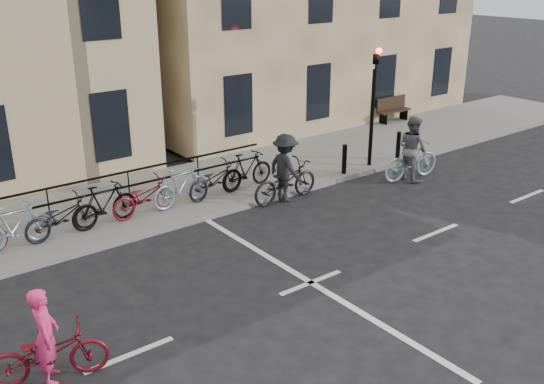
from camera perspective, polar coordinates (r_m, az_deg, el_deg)
ground at (r=12.54m, az=3.67°, el=-8.52°), size 120.00×120.00×0.00m
sidewalk at (r=15.75m, az=-22.56°, el=-3.49°), size 46.00×4.00×0.15m
traffic_light at (r=18.75m, az=9.55°, el=9.23°), size 0.18×0.30×3.90m
bollard_east at (r=18.31m, az=6.83°, el=3.09°), size 0.14×0.14×0.90m
bollard_west at (r=20.00m, az=11.80°, el=4.33°), size 0.14×0.14×0.90m
bench at (r=24.83m, az=11.28°, el=7.74°), size 1.60×0.41×0.97m
parked_bikes at (r=14.98m, az=-17.52°, el=-1.69°), size 11.45×1.23×1.05m
cyclist_pink at (r=10.24m, az=-20.35°, el=-13.68°), size 1.91×1.20×1.61m
cyclist_grey at (r=18.49m, az=13.02°, el=3.47°), size 2.07×1.03×1.95m
cyclist_dark at (r=16.41m, az=1.26°, el=1.62°), size 2.12×1.23×1.88m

